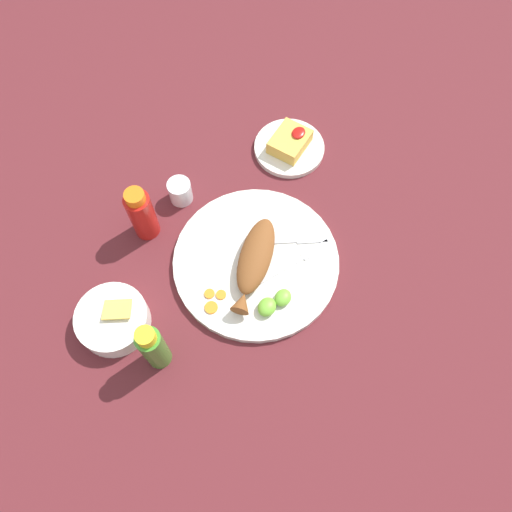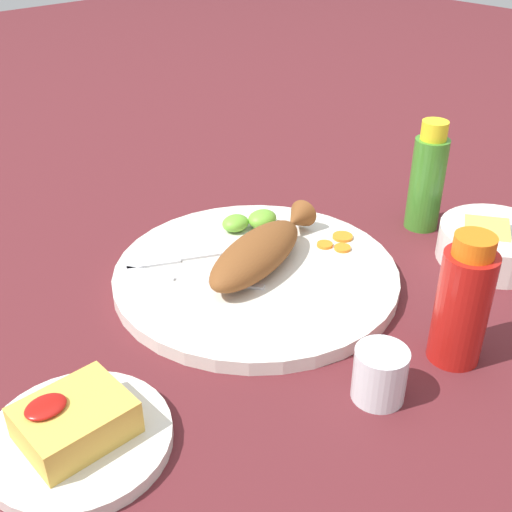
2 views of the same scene
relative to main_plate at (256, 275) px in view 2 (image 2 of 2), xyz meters
The scene contains 16 objects.
ground_plane 0.01m from the main_plate, ahead, with size 4.00×4.00×0.00m, color #561E23.
main_plate is the anchor object (origin of this frame).
fried_fish 0.03m from the main_plate, 163.64° to the right, with size 0.23×0.12×0.05m.
fork_near 0.10m from the main_plate, 29.07° to the right, with size 0.12×0.16×0.00m.
fork_far 0.10m from the main_plate, 58.36° to the right, with size 0.17×0.10×0.00m.
carrot_slice_near 0.13m from the main_plate, 160.55° to the left, with size 0.02×0.02×0.00m, color orange.
carrot_slice_mid 0.11m from the main_plate, 169.52° to the left, with size 0.02×0.02×0.00m, color orange.
carrot_slice_far 0.15m from the main_plate, behind, with size 0.03×0.03×0.00m, color orange.
lime_wedge_main 0.12m from the main_plate, 137.13° to the right, with size 0.04×0.04×0.02m, color #6BB233.
lime_wedge_side 0.11m from the main_plate, 117.08° to the right, with size 0.04×0.03×0.02m, color #6BB233.
hot_sauce_bottle_red 0.27m from the main_plate, 102.56° to the left, with size 0.06×0.06×0.15m.
hot_sauce_bottle_green 0.30m from the main_plate, 168.57° to the left, with size 0.05×0.05×0.16m.
salt_cup 0.25m from the main_plate, 77.50° to the left, with size 0.05×0.05×0.06m.
side_plate_fries 0.32m from the main_plate, 16.67° to the left, with size 0.17×0.17×0.01m, color silver.
fries_pile 0.33m from the main_plate, 16.57° to the left, with size 0.10×0.08×0.04m.
guacamole_bowl 0.33m from the main_plate, 146.70° to the left, with size 0.15×0.15×0.06m.
Camera 2 is at (0.47, 0.51, 0.46)m, focal length 45.00 mm.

